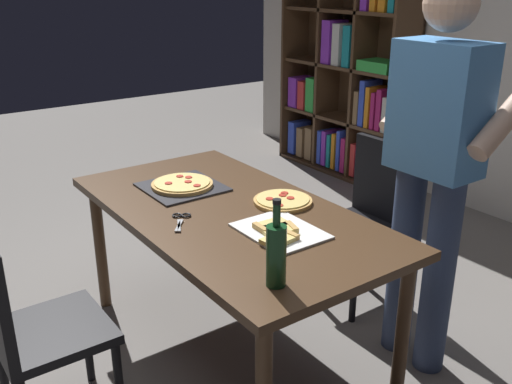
{
  "coord_description": "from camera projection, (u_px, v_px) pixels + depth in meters",
  "views": [
    {
      "loc": [
        2.02,
        -1.3,
        1.75
      ],
      "look_at": [
        0.0,
        0.15,
        0.8
      ],
      "focal_mm": 40.22,
      "sensor_mm": 36.0,
      "label": 1
    }
  ],
  "objects": [
    {
      "name": "ground_plane",
      "position": [
        232.0,
        347.0,
        2.86
      ],
      "size": [
        12.0,
        12.0,
        0.0
      ],
      "primitive_type": "plane",
      "color": "gray"
    },
    {
      "name": "dining_table",
      "position": [
        229.0,
        225.0,
        2.62
      ],
      "size": [
        1.66,
        0.87,
        0.75
      ],
      "color": "#4C331E",
      "rests_on": "ground_plane"
    },
    {
      "name": "chair_near_camera",
      "position": [
        28.0,
        321.0,
        2.18
      ],
      "size": [
        0.42,
        0.42,
        0.9
      ],
      "color": "black",
      "rests_on": "ground_plane"
    },
    {
      "name": "chair_far_side",
      "position": [
        369.0,
        211.0,
        3.18
      ],
      "size": [
        0.42,
        0.42,
        0.9
      ],
      "color": "black",
      "rests_on": "ground_plane"
    },
    {
      "name": "bookshelf",
      "position": [
        349.0,
        79.0,
        5.12
      ],
      "size": [
        1.4,
        0.35,
        1.95
      ],
      "color": "#513823",
      "rests_on": "ground_plane"
    },
    {
      "name": "person_serving_pizza",
      "position": [
        435.0,
        160.0,
        2.47
      ],
      "size": [
        0.55,
        0.54,
        1.75
      ],
      "color": "#38476B",
      "rests_on": "ground_plane"
    },
    {
      "name": "pepperoni_pizza_on_tray",
      "position": [
        182.0,
        185.0,
        2.85
      ],
      "size": [
        0.37,
        0.37,
        0.04
      ],
      "color": "#2D2D33",
      "rests_on": "dining_table"
    },
    {
      "name": "pizza_slices_on_towel",
      "position": [
        279.0,
        231.0,
        2.35
      ],
      "size": [
        0.36,
        0.29,
        0.03
      ],
      "color": "white",
      "rests_on": "dining_table"
    },
    {
      "name": "wine_bottle",
      "position": [
        276.0,
        254.0,
        1.92
      ],
      "size": [
        0.07,
        0.07,
        0.32
      ],
      "color": "#194723",
      "rests_on": "dining_table"
    },
    {
      "name": "kitchen_scissors",
      "position": [
        181.0,
        219.0,
        2.48
      ],
      "size": [
        0.19,
        0.15,
        0.01
      ],
      "color": "silver",
      "rests_on": "dining_table"
    },
    {
      "name": "second_pizza_plain",
      "position": [
        283.0,
        201.0,
        2.66
      ],
      "size": [
        0.27,
        0.27,
        0.03
      ],
      "color": "tan",
      "rests_on": "dining_table"
    }
  ]
}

